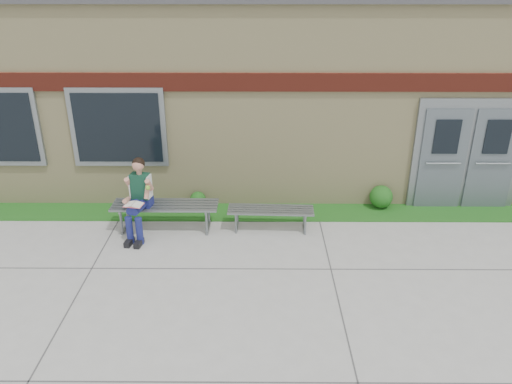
{
  "coord_description": "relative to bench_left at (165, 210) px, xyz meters",
  "views": [
    {
      "loc": [
        -0.21,
        -6.56,
        4.58
      ],
      "look_at": [
        -0.26,
        1.7,
        0.87
      ],
      "focal_mm": 35.0,
      "sensor_mm": 36.0,
      "label": 1
    }
  ],
  "objects": [
    {
      "name": "bench_right",
      "position": [
        2.0,
        0.0,
        -0.07
      ],
      "size": [
        1.64,
        0.51,
        0.42
      ],
      "rotation": [
        0.0,
        0.0,
        -0.04
      ],
      "color": "slate",
      "rests_on": "ground"
    },
    {
      "name": "school_building",
      "position": [
        1.98,
        4.07,
        1.7
      ],
      "size": [
        16.2,
        6.22,
        4.2
      ],
      "color": "beige",
      "rests_on": "ground"
    },
    {
      "name": "ground",
      "position": [
        1.98,
        -1.92,
        -0.4
      ],
      "size": [
        80.0,
        80.0,
        0.0
      ],
      "primitive_type": "plane",
      "color": "#9E9E99",
      "rests_on": "ground"
    },
    {
      "name": "grass_strip",
      "position": [
        1.98,
        0.68,
        -0.39
      ],
      "size": [
        16.0,
        0.8,
        0.02
      ],
      "primitive_type": "cube",
      "color": "#1C5516",
      "rests_on": "ground"
    },
    {
      "name": "shrub_east",
      "position": [
        4.31,
        0.93,
        -0.14
      ],
      "size": [
        0.47,
        0.47,
        0.47
      ],
      "primitive_type": "sphere",
      "color": "#1C5516",
      "rests_on": "grass_strip"
    },
    {
      "name": "shrub_mid",
      "position": [
        0.5,
        0.93,
        -0.22
      ],
      "size": [
        0.33,
        0.33,
        0.33
      ],
      "primitive_type": "sphere",
      "color": "#1C5516",
      "rests_on": "grass_strip"
    },
    {
      "name": "girl",
      "position": [
        -0.43,
        -0.22,
        0.38
      ],
      "size": [
        0.52,
        0.9,
        1.48
      ],
      "rotation": [
        0.0,
        0.0,
        -0.17
      ],
      "color": "navy",
      "rests_on": "ground"
    },
    {
      "name": "bench_left",
      "position": [
        0.0,
        0.0,
        0.0
      ],
      "size": [
        2.0,
        0.56,
        0.52
      ],
      "rotation": [
        0.0,
        0.0,
        -0.0
      ],
      "color": "slate",
      "rests_on": "ground"
    }
  ]
}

